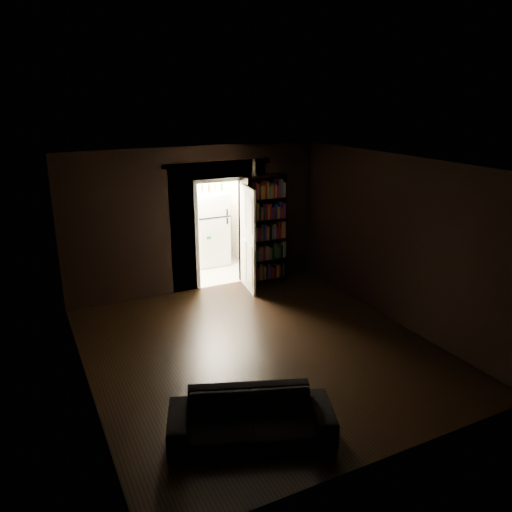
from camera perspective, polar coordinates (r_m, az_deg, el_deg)
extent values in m
plane|color=black|center=(7.75, 0.43, -10.51)|extent=(5.50, 5.50, 0.00)
cube|color=black|center=(9.35, -14.15, 3.22)|extent=(2.55, 0.10, 2.80)
cube|color=black|center=(10.35, 2.00, 5.16)|extent=(1.55, 0.10, 2.80)
cube|color=black|center=(9.65, -4.46, 10.52)|extent=(0.90, 0.10, 0.70)
cube|color=black|center=(6.52, -19.60, -3.74)|extent=(0.02, 5.50, 2.80)
cube|color=black|center=(8.56, 15.58, 1.75)|extent=(0.02, 5.50, 2.80)
cube|color=black|center=(5.08, 14.79, -9.56)|extent=(5.00, 0.02, 2.80)
cube|color=beige|center=(6.87, 0.49, 10.49)|extent=(5.00, 5.50, 0.02)
cube|color=white|center=(9.87, -4.13, 2.40)|extent=(1.04, 0.06, 2.17)
cube|color=#B5AC9D|center=(11.02, -5.81, -1.98)|extent=(2.20, 1.80, 0.10)
cube|color=white|center=(11.44, -7.53, 5.23)|extent=(2.20, 0.10, 2.40)
cube|color=white|center=(10.35, -11.48, 3.68)|extent=(0.10, 1.60, 2.40)
cube|color=white|center=(11.05, -0.91, 4.94)|extent=(0.10, 1.60, 2.40)
cube|color=white|center=(10.44, -6.25, 11.03)|extent=(2.20, 1.80, 0.10)
cube|color=#D7737D|center=(11.20, -7.64, 10.27)|extent=(2.00, 0.04, 0.26)
imported|color=black|center=(5.78, -0.58, -17.37)|extent=(1.99, 1.38, 0.70)
cube|color=black|center=(10.06, 1.02, 3.03)|extent=(0.92, 0.39, 2.20)
cube|color=white|center=(11.27, -5.34, 3.16)|extent=(0.94, 0.91, 1.65)
cube|color=white|center=(9.66, -0.92, 1.94)|extent=(0.17, 0.85, 2.05)
cube|color=silver|center=(9.77, -0.22, 10.11)|extent=(0.13, 0.13, 0.31)
cube|color=black|center=(11.04, -5.05, 7.92)|extent=(0.63, 0.09, 0.25)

